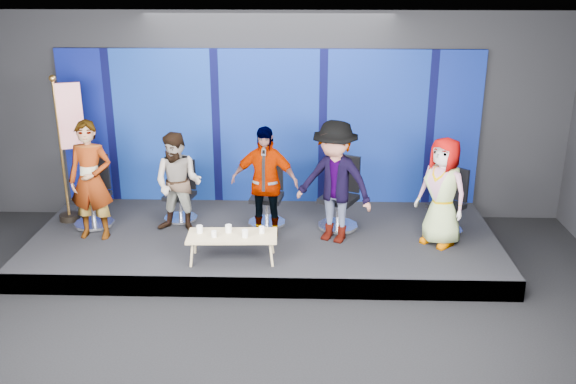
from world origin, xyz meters
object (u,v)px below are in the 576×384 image
chair_d (340,205)px  mug_b (214,234)px  panelist_e (442,192)px  flag_stand (69,145)px  panelist_b (178,183)px  panelist_a (91,180)px  mug_e (262,230)px  mug_c (228,229)px  panelist_d (335,182)px  chair_b (181,201)px  chair_e (448,211)px  chair_a (94,203)px  panelist_c (264,183)px  mug_a (200,229)px  chair_c (267,203)px  coffee_table (232,237)px  mug_d (245,233)px

chair_d → mug_b: 2.21m
panelist_e → flag_stand: size_ratio=0.69×
panelist_b → flag_stand: (-1.76, 0.42, 0.46)m
panelist_a → mug_e: panelist_a is taller
panelist_a → mug_c: 2.24m
panelist_d → panelist_e: (1.55, -0.08, -0.11)m
chair_b → chair_e: size_ratio=0.97×
chair_a → panelist_c: size_ratio=0.65×
panelist_a → mug_c: (2.09, -0.65, -0.46)m
mug_c → mug_a: bearing=-175.7°
panelist_a → chair_e: panelist_a is taller
chair_b → mug_b: (0.75, -1.56, 0.11)m
chair_c → mug_e: 1.26m
panelist_b → mug_c: bearing=-35.8°
coffee_table → mug_d: mug_d is taller
chair_b → mug_c: size_ratio=8.95×
chair_a → panelist_a: bearing=-67.9°
panelist_b → panelist_d: panelist_d is taller
chair_e → flag_stand: (-5.85, 0.30, 0.91)m
mug_b → flag_stand: (-2.44, 1.49, 0.81)m
chair_b → panelist_c: bearing=-14.4°
flag_stand → chair_a: bearing=-47.0°
chair_c → chair_e: (2.77, -0.22, -0.02)m
chair_e → coffee_table: chair_e is taller
chair_b → chair_e: chair_e is taller
panelist_c → panelist_d: bearing=2.3°
chair_b → mug_b: bearing=-53.5°
chair_a → panelist_b: (1.40, -0.23, 0.41)m
panelist_b → chair_e: panelist_b is taller
panelist_d → panelist_e: 1.55m
panelist_a → panelist_c: 2.55m
mug_c → mug_e: 0.46m
chair_c → panelist_e: (2.57, -0.68, 0.46)m
panelist_a → panelist_e: bearing=2.0°
panelist_a → flag_stand: 0.92m
panelist_e → flag_stand: bearing=-142.7°
chair_a → flag_stand: (-0.36, 0.19, 0.87)m
chair_a → chair_e: (5.49, -0.10, -0.04)m
panelist_c → mug_d: (-0.21, -0.90, -0.43)m
panelist_c → mug_b: panelist_c is taller
chair_c → panelist_d: (1.02, -0.60, 0.56)m
panelist_b → mug_e: size_ratio=16.77×
panelist_d → mug_e: size_ratio=19.60×
chair_a → chair_d: chair_d is taller
chair_b → chair_e: bearing=5.7°
chair_d → panelist_d: panelist_d is taller
chair_d → panelist_b: bearing=-147.7°
mug_a → mug_b: (0.22, -0.14, -0.01)m
mug_e → panelist_d: bearing=33.1°
panelist_a → mug_a: (1.69, -0.68, -0.46)m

